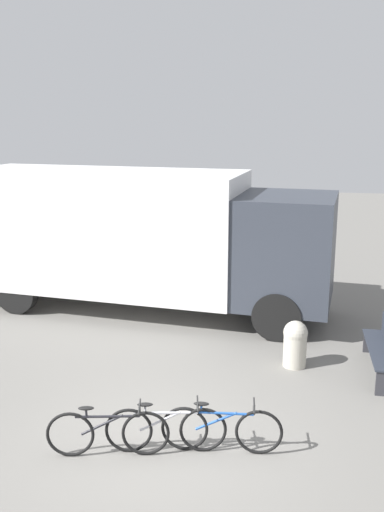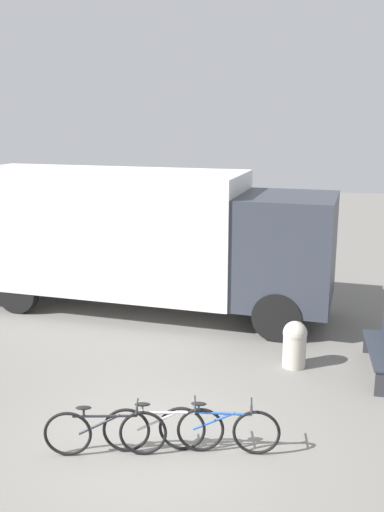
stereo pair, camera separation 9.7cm
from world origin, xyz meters
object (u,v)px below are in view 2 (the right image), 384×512
park_bench (384,348)px  bicycle_middle (163,428)px  bicycle_far (219,429)px  bollard_near_bench (295,343)px  delivery_truck (140,234)px  bicycle_near (105,432)px

park_bench → bicycle_middle: size_ratio=1.17×
bicycle_far → bollard_near_bench: size_ratio=1.90×
bicycle_middle → bollard_near_bench: bearing=50.1°
delivery_truck → bicycle_middle: size_ratio=5.40×
bicycle_near → bollard_near_bench: 4.32m
bicycle_near → bicycle_middle: 0.81m
bicycle_far → delivery_truck: bearing=110.4°
delivery_truck → bicycle_near: size_ratio=5.42×
delivery_truck → bicycle_far: (2.83, -5.84, -1.53)m
bicycle_far → bollard_near_bench: 3.27m
bicycle_far → bicycle_near: bearing=-171.5°
delivery_truck → bollard_near_bench: 4.88m
bicycle_middle → bollard_near_bench: size_ratio=1.88×
park_bench → bicycle_far: (-2.59, -3.12, -0.13)m
park_bench → bollard_near_bench: 1.61m
delivery_truck → bollard_near_bench: (3.81, -2.72, -1.40)m
park_bench → bicycle_middle: park_bench is taller
delivery_truck → bicycle_middle: bearing=-65.6°
park_bench → bicycle_far: size_ratio=1.16×
bicycle_middle → bollard_near_bench: (1.75, 3.26, 0.12)m
delivery_truck → bicycle_near: bearing=-72.9°
bicycle_middle → bicycle_far: (0.77, 0.14, 0.00)m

